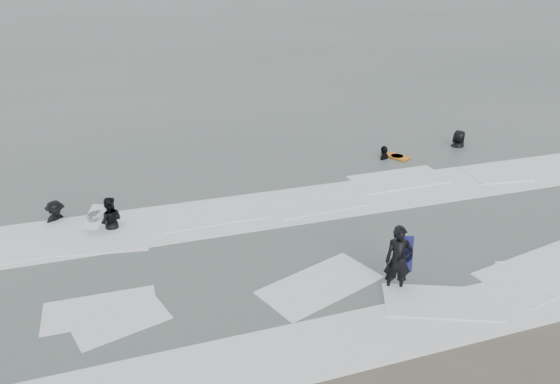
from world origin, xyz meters
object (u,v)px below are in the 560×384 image
object	(u,v)px
surfer_breaker	(57,222)
surfer_wading	(111,229)
surfer_right_near	(384,159)
surfer_right_far	(458,147)
surfer_centre	(395,291)

from	to	relation	value
surfer_breaker	surfer_wading	bearing A→B (deg)	-74.42
surfer_wading	surfer_right_near	bearing A→B (deg)	-157.56
surfer_wading	surfer_right_far	size ratio (longest dim) A/B	0.84
surfer_wading	surfer_right_near	distance (m)	10.96
surfer_centre	surfer_right_far	size ratio (longest dim) A/B	0.95
surfer_breaker	surfer_right_near	world-z (taller)	surfer_right_near
surfer_centre	surfer_right_near	distance (m)	9.22
surfer_centre	surfer_breaker	world-z (taller)	surfer_centre
surfer_wading	surfer_breaker	size ratio (longest dim) A/B	1.02
surfer_right_near	surfer_right_far	bearing A→B (deg)	141.22
surfer_right_far	surfer_right_near	bearing A→B (deg)	-17.50
surfer_wading	surfer_right_far	distance (m)	14.55
surfer_centre	surfer_breaker	size ratio (longest dim) A/B	1.15
surfer_wading	surfer_breaker	world-z (taller)	surfer_wading
surfer_right_near	surfer_breaker	bearing A→B (deg)	-34.53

